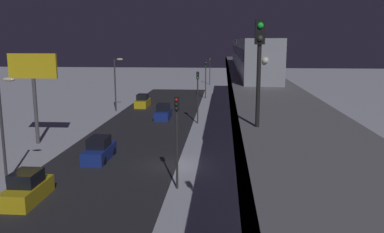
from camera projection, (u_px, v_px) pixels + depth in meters
ground_plane at (168, 165)px, 32.99m from camera, size 240.00×240.00×0.00m
avenue_asphalt at (111, 164)px, 33.35m from camera, size 11.00×103.51×0.01m
elevated_railway at (259, 95)px, 31.33m from camera, size 5.00×103.51×6.87m
subway_train at (249, 53)px, 46.08m from camera, size 2.94×36.87×3.40m
rail_signal at (259, 55)px, 14.78m from camera, size 0.36×0.41×4.00m
sedan_blue at (99, 150)px, 34.55m from camera, size 1.91×4.69×1.97m
sedan_yellow at (27, 189)px, 25.54m from camera, size 1.80×4.15×1.97m
sedan_yellow_2 at (143, 102)px, 62.00m from camera, size 1.80×4.27×1.97m
sedan_blue_2 at (163, 113)px, 52.56m from camera, size 1.80×4.38×1.97m
traffic_light_near at (177, 130)px, 27.05m from camera, size 0.32×0.44×6.40m
traffic_light_mid at (198, 90)px, 48.90m from camera, size 0.32×0.44×6.40m
traffic_light_far at (206, 75)px, 70.74m from camera, size 0.32×0.44×6.40m
traffic_light_distant at (210, 67)px, 92.58m from camera, size 0.32×0.44×6.40m
commercial_billboard at (33, 75)px, 38.79m from camera, size 4.80×0.36×8.90m
street_lamp_near at (4, 118)px, 28.02m from camera, size 1.35×0.44×7.65m
street_lamp_far at (116, 78)px, 57.40m from camera, size 1.35×0.44×7.65m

